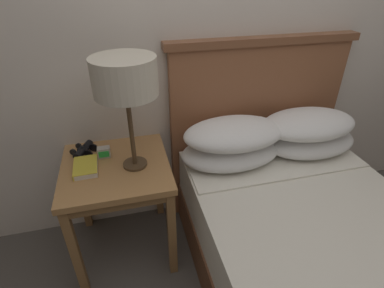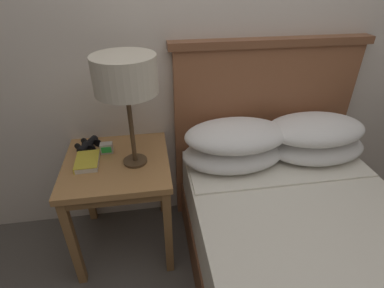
{
  "view_description": "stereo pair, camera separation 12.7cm",
  "coord_description": "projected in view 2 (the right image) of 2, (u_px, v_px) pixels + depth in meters",
  "views": [
    {
      "loc": [
        -0.56,
        -0.67,
        1.6
      ],
      "look_at": [
        -0.22,
        0.68,
        0.75
      ],
      "focal_mm": 28.0,
      "sensor_mm": 36.0,
      "label": 1
    },
    {
      "loc": [
        -0.43,
        -0.69,
        1.6
      ],
      "look_at": [
        -0.22,
        0.68,
        0.75
      ],
      "focal_mm": 28.0,
      "sensor_mm": 36.0,
      "label": 2
    }
  ],
  "objects": [
    {
      "name": "wall_back",
      "position": [
        220.0,
        24.0,
        1.68
      ],
      "size": [
        8.0,
        0.06,
        2.6
      ],
      "color": "silver",
      "rests_on": "ground_plane"
    },
    {
      "name": "nightstand",
      "position": [
        118.0,
        173.0,
        1.71
      ],
      "size": [
        0.58,
        0.58,
        0.65
      ],
      "color": "#AD7A47",
      "rests_on": "ground_plane"
    },
    {
      "name": "bed",
      "position": [
        316.0,
        269.0,
        1.44
      ],
      "size": [
        1.21,
        2.01,
        1.23
      ],
      "color": "brown",
      "rests_on": "ground_plane"
    },
    {
      "name": "table_lamp",
      "position": [
        125.0,
        77.0,
        1.4
      ],
      "size": [
        0.31,
        0.31,
        0.59
      ],
      "color": "#4C3823",
      "rests_on": "nightstand"
    },
    {
      "name": "book_on_nightstand",
      "position": [
        87.0,
        161.0,
        1.64
      ],
      "size": [
        0.13,
        0.19,
        0.03
      ],
      "color": "silver",
      "rests_on": "nightstand"
    },
    {
      "name": "binoculars_pair",
      "position": [
        88.0,
        145.0,
        1.77
      ],
      "size": [
        0.16,
        0.16,
        0.05
      ],
      "color": "black",
      "rests_on": "nightstand"
    },
    {
      "name": "alarm_clock",
      "position": [
        107.0,
        148.0,
        1.73
      ],
      "size": [
        0.07,
        0.05,
        0.06
      ],
      "color": "#B7B2A8",
      "rests_on": "nightstand"
    }
  ]
}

